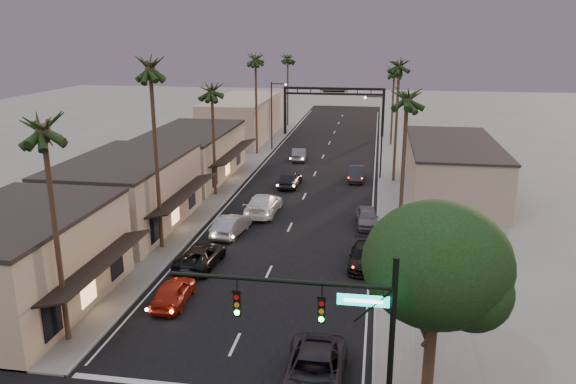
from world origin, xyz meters
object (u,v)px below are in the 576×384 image
(palm_ld, at_px, (255,56))
(oncoming_pickup, at_px, (200,256))
(curbside_near, at_px, (314,372))
(palm_la, at_px, (42,121))
(palm_lb, at_px, (150,63))
(palm_rc, at_px, (394,69))
(oncoming_silver, at_px, (231,225))
(curbside_black, at_px, (364,257))
(arch, at_px, (334,99))
(streetlight_right, at_px, (379,130))
(palm_lc, at_px, (212,87))
(palm_rb, at_px, (400,62))
(palm_ra, at_px, (407,93))
(streetlight_left, at_px, (274,110))
(oncoming_red, at_px, (173,292))
(traffic_signal, at_px, (340,323))
(corner_tree, at_px, (438,269))
(palm_far, at_px, (288,56))

(palm_ld, relative_size, oncoming_pickup, 2.74)
(curbside_near, bearing_deg, palm_la, 171.50)
(palm_lb, height_order, palm_ld, palm_lb)
(palm_la, xyz_separation_m, curbside_near, (13.02, -1.97, -10.63))
(palm_rc, distance_m, oncoming_silver, 41.63)
(palm_rc, relative_size, curbside_black, 2.55)
(palm_ld, bearing_deg, curbside_near, -74.82)
(curbside_near, bearing_deg, palm_rc, 85.91)
(arch, xyz_separation_m, streetlight_right, (6.92, -25.00, -0.20))
(palm_lc, distance_m, curbside_near, 33.19)
(palm_la, distance_m, palm_rb, 39.01)
(palm_la, xyz_separation_m, oncoming_silver, (4.31, 16.62, -10.65))
(palm_ld, xyz_separation_m, palm_ra, (17.20, -31.00, -0.97))
(streetlight_left, distance_m, palm_rc, 17.42)
(palm_ld, xyz_separation_m, oncoming_red, (3.92, -41.16, -11.67))
(traffic_signal, bearing_deg, streetlight_right, 88.28)
(palm_rb, bearing_deg, traffic_signal, -94.16)
(streetlight_right, relative_size, palm_rb, 0.63)
(oncoming_pickup, xyz_separation_m, curbside_black, (10.98, 1.72, -0.02))
(corner_tree, relative_size, streetlight_left, 0.98)
(palm_ld, distance_m, curbside_black, 38.83)
(curbside_black, bearing_deg, palm_ra, 52.79)
(corner_tree, xyz_separation_m, palm_rb, (-0.88, 36.55, 6.44))
(palm_lc, height_order, oncoming_pickup, palm_lc)
(arch, bearing_deg, oncoming_pickup, -95.39)
(corner_tree, bearing_deg, palm_ld, 110.81)
(palm_rb, height_order, curbside_near, palm_rb)
(palm_far, relative_size, curbside_near, 2.24)
(palm_far, bearing_deg, traffic_signal, -79.30)
(streetlight_right, relative_size, streetlight_left, 1.00)
(palm_la, bearing_deg, streetlight_right, 66.68)
(oncoming_silver, bearing_deg, palm_la, 83.32)
(oncoming_red, xyz_separation_m, curbside_black, (10.88, 7.22, -0.05))
(arch, height_order, palm_far, palm_far)
(streetlight_left, bearing_deg, oncoming_pickup, -86.84)
(traffic_signal, relative_size, streetlight_left, 0.95)
(palm_rb, bearing_deg, curbside_black, -95.97)
(palm_ld, bearing_deg, palm_lc, -90.00)
(streetlight_right, height_order, palm_ra, palm_ra)
(arch, distance_m, palm_ld, 18.61)
(palm_la, bearing_deg, corner_tree, -4.90)
(palm_ld, relative_size, palm_far, 1.08)
(palm_la, bearing_deg, palm_far, 89.75)
(streetlight_left, xyz_separation_m, palm_lb, (-1.68, -36.00, 8.06))
(streetlight_right, height_order, palm_lb, palm_lb)
(streetlight_right, relative_size, palm_ld, 0.63)
(oncoming_pickup, bearing_deg, palm_lc, -74.20)
(streetlight_right, bearing_deg, corner_tree, -86.11)
(curbside_black, bearing_deg, oncoming_red, -144.38)
(palm_la, height_order, palm_lb, palm_lb)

